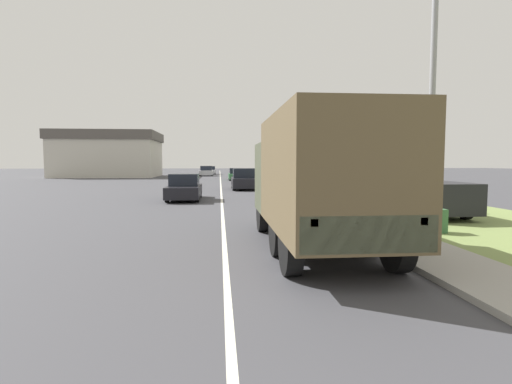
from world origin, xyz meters
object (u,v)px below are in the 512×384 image
Objects in this scene: car_nearest_ahead at (185,188)px; lamp_post at (426,37)px; car_third_ahead at (237,175)px; car_fourth_ahead at (206,171)px; pickup_truck at (414,191)px; car_farthest_ahead at (210,171)px; military_truck at (318,177)px; car_second_ahead at (244,180)px.

lamp_post is at bearing -63.79° from car_nearest_ahead.
car_third_ahead is at bearing 80.57° from car_nearest_ahead.
car_fourth_ahead is 45.56m from pickup_truck.
car_nearest_ahead is 11.90m from pickup_truck.
car_third_ahead is 22.45m from car_farthest_ahead.
military_truck is 21.03m from car_second_ahead.
car_fourth_ahead is 7.87m from car_farthest_ahead.
military_truck reaches higher than car_nearest_ahead.
car_fourth_ahead is (-0.03, 37.91, 0.02)m from car_nearest_ahead.
car_nearest_ahead is at bearing -99.43° from car_third_ahead.
car_second_ahead is 15.81m from pickup_truck.
military_truck is 0.86× the size of lamp_post.
car_nearest_ahead is 1.00× the size of car_farthest_ahead.
car_nearest_ahead is 8.88m from car_second_ahead.
car_second_ahead is at bearing -90.41° from car_third_ahead.
car_third_ahead is 0.59× the size of lamp_post.
car_fourth_ahead is 0.99× the size of car_farthest_ahead.
pickup_truck is at bearing -78.72° from car_third_ahead.
car_farthest_ahead is at bearing 96.02° from lamp_post.
car_nearest_ahead is 1.02× the size of car_fourth_ahead.
car_third_ahead is at bearing 90.52° from military_truck.
car_nearest_ahead is 1.05× the size of car_second_ahead.
car_third_ahead is 30.75m from pickup_truck.
car_nearest_ahead is 0.90× the size of car_third_ahead.
pickup_truck reaches higher than car_farthest_ahead.
lamp_post is (2.36, -0.44, 3.17)m from military_truck.
car_fourth_ahead is 0.53× the size of lamp_post.
car_nearest_ahead is at bearing -115.40° from car_second_ahead.
car_farthest_ahead is (-3.89, 58.75, -1.12)m from military_truck.
car_fourth_ahead is (-3.95, 14.31, 0.04)m from car_third_ahead.
lamp_post reaches higher than pickup_truck.
lamp_post is at bearing -82.63° from car_fourth_ahead.
car_fourth_ahead is at bearing -92.88° from car_farthest_ahead.
car_nearest_ahead is 15.56m from lamp_post.
military_truck is 36.60m from car_third_ahead.
military_truck is at bearing 169.35° from lamp_post.
lamp_post is at bearing -85.84° from car_third_ahead.
military_truck is 51.08m from car_fourth_ahead.
car_farthest_ahead is (0.40, 7.86, -0.05)m from car_fourth_ahead.
military_truck reaches higher than car_farthest_ahead.
car_second_ahead reaches higher than car_third_ahead.
car_third_ahead is 0.84× the size of pickup_truck.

